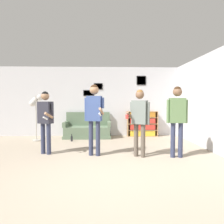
% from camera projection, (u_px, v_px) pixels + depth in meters
% --- Properties ---
extents(ground_plane, '(20.00, 20.00, 0.00)m').
position_uv_depth(ground_plane, '(101.00, 179.00, 3.47)').
color(ground_plane, gray).
extents(wall_back, '(8.27, 0.08, 2.70)m').
position_uv_depth(wall_back, '(104.00, 101.00, 7.88)').
color(wall_back, silver).
rests_on(wall_back, ground_plane).
extents(wall_right, '(0.06, 6.86, 2.70)m').
position_uv_depth(wall_right, '(206.00, 102.00, 5.72)').
color(wall_right, silver).
rests_on(wall_right, ground_plane).
extents(couch, '(1.73, 0.80, 0.94)m').
position_uv_depth(couch, '(88.00, 129.00, 7.51)').
color(couch, '#5B7056').
rests_on(couch, ground_plane).
extents(bookshelf, '(1.17, 0.30, 0.97)m').
position_uv_depth(bookshelf, '(142.00, 124.00, 7.75)').
color(bookshelf, '#A87F51').
rests_on(bookshelf, ground_plane).
extents(floor_lamp, '(0.42, 0.45, 1.60)m').
position_uv_depth(floor_lamp, '(36.00, 104.00, 6.80)').
color(floor_lamp, '#ADA89E').
rests_on(floor_lamp, ground_plane).
extents(person_player_foreground_left, '(0.46, 0.56, 1.61)m').
position_uv_depth(person_player_foreground_left, '(45.00, 116.00, 5.09)').
color(person_player_foreground_left, '#2D334C').
rests_on(person_player_foreground_left, ground_plane).
extents(person_player_foreground_center, '(0.49, 0.54, 1.77)m').
position_uv_depth(person_player_foreground_center, '(94.00, 112.00, 4.93)').
color(person_player_foreground_center, '#2D334C').
rests_on(person_player_foreground_center, ground_plane).
extents(person_watcher_holding_cup, '(0.58, 0.35, 1.64)m').
position_uv_depth(person_watcher_holding_cup, '(140.00, 116.00, 4.83)').
color(person_watcher_holding_cup, brown).
rests_on(person_watcher_holding_cup, ground_plane).
extents(person_spectator_near_bookshelf, '(0.50, 0.23, 1.71)m').
position_uv_depth(person_spectator_near_bookshelf, '(177.00, 114.00, 4.77)').
color(person_spectator_near_bookshelf, '#2D334C').
rests_on(person_spectator_near_bookshelf, ground_plane).
extents(bottle_on_floor, '(0.07, 0.07, 0.24)m').
position_uv_depth(bottle_on_floor, '(72.00, 139.00, 6.76)').
color(bottle_on_floor, black).
rests_on(bottle_on_floor, ground_plane).
extents(drinking_cup, '(0.08, 0.08, 0.11)m').
position_uv_depth(drinking_cup, '(140.00, 110.00, 7.72)').
color(drinking_cup, white).
rests_on(drinking_cup, bookshelf).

